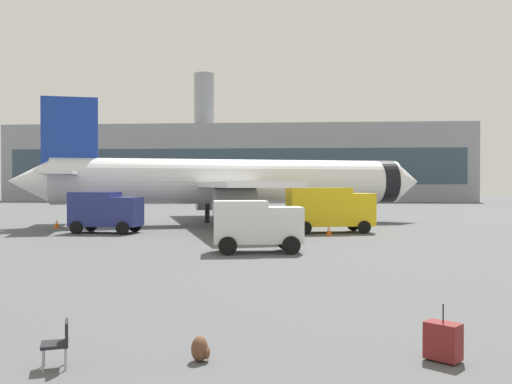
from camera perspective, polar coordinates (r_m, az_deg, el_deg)
The scene contains 11 objects.
airplane_at_gate at distance 47.93m, azimuth -2.53°, elevation 1.04°, with size 35.08×32.01×10.50m.
service_truck at distance 40.62m, azimuth -15.18°, elevation -1.82°, with size 4.97×2.88×2.90m.
fuel_truck at distance 39.88m, azimuth 7.49°, elevation -1.61°, with size 6.36×3.69×3.20m.
cargo_van at distance 27.89m, azimuth 0.04°, elevation -3.25°, with size 4.65×2.90×2.60m.
safety_cone_near at distance 52.43m, azimuth -16.10°, elevation -2.61°, with size 0.44×0.44×0.75m.
safety_cone_mid at distance 46.69m, azimuth -19.73°, elevation -3.06°, with size 0.44×0.44×0.70m.
safety_cone_far at distance 37.97m, azimuth 7.48°, elevation -3.95°, with size 0.44×0.44×0.61m.
rolling_suitcase at distance 11.56m, azimuth 18.61°, elevation -14.25°, with size 0.75×0.72×1.10m.
traveller_backpack at distance 11.08m, azimuth -5.72°, elevation -15.74°, with size 0.36×0.40×0.48m.
gate_chair at distance 11.19m, azimuth -19.52°, elevation -14.19°, with size 0.62×0.62×0.86m.
terminal_building at distance 123.34m, azimuth -1.91°, elevation 2.94°, with size 98.95×17.92×28.20m.
Camera 1 is at (0.05, -4.01, 3.36)m, focal length 39.06 mm.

